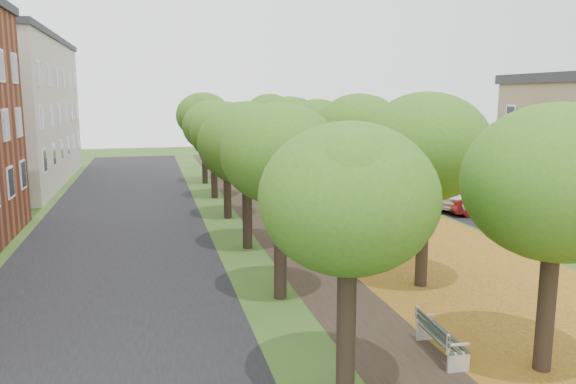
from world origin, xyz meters
TOP-DOWN VIEW (x-y plane):
  - ground at (0.00, 0.00)m, footprint 120.00×120.00m
  - street_asphalt at (-7.50, 15.00)m, footprint 8.00×70.00m
  - footpath at (0.00, 15.00)m, footprint 3.20×70.00m
  - leaf_verge at (5.00, 15.00)m, footprint 7.50×70.00m
  - parking_lot at (13.50, 16.00)m, footprint 9.00×16.00m
  - tree_row_west at (-2.20, 15.00)m, footprint 3.82×33.82m
  - tree_row_east at (2.60, 15.00)m, footprint 3.82×33.82m
  - bench at (0.65, 1.22)m, footprint 0.68×1.95m
  - car_silver at (11.37, 12.00)m, footprint 4.40×2.97m
  - car_red at (11.16, 15.36)m, footprint 4.13×1.97m
  - car_grey at (11.00, 17.42)m, footprint 4.76×2.58m
  - car_white at (11.30, 16.89)m, footprint 5.67×4.26m

SIDE VIEW (x-z plane):
  - ground at x=0.00m, z-range 0.00..0.00m
  - street_asphalt at x=-7.50m, z-range 0.00..0.01m
  - parking_lot at x=13.50m, z-range 0.00..0.01m
  - footpath at x=0.00m, z-range 0.00..0.01m
  - leaf_verge at x=5.00m, z-range 0.00..0.01m
  - bench at x=0.65m, z-range 0.02..0.92m
  - car_red at x=11.16m, z-range 0.00..1.31m
  - car_grey at x=11.00m, z-range 0.00..1.31m
  - car_silver at x=11.37m, z-range 0.00..1.39m
  - car_white at x=11.30m, z-range 0.00..1.43m
  - tree_row_west at x=-2.20m, z-range 1.40..7.52m
  - tree_row_east at x=2.60m, z-range 1.40..7.52m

